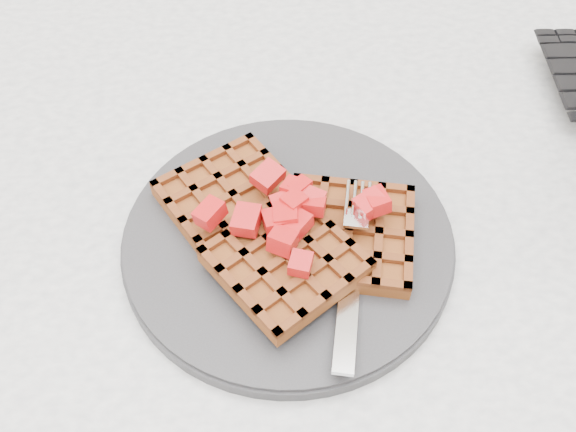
# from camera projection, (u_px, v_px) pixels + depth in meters

# --- Properties ---
(table) EXTENTS (1.20, 0.80, 0.75)m
(table) POSITION_uv_depth(u_px,v_px,m) (371.00, 296.00, 0.66)
(table) COLOR silver
(table) RESTS_ON ground
(plate) EXTENTS (0.28, 0.28, 0.02)m
(plate) POSITION_uv_depth(u_px,v_px,m) (288.00, 239.00, 0.55)
(plate) COLOR #252528
(plate) RESTS_ON table
(waffles) EXTENTS (0.23, 0.22, 0.03)m
(waffles) POSITION_uv_depth(u_px,v_px,m) (289.00, 229.00, 0.54)
(waffles) COLOR brown
(waffles) RESTS_ON plate
(strawberry_pile) EXTENTS (0.15, 0.15, 0.02)m
(strawberry_pile) POSITION_uv_depth(u_px,v_px,m) (288.00, 205.00, 0.52)
(strawberry_pile) COLOR #9B050A
(strawberry_pile) RESTS_ON waffles
(fork) EXTENTS (0.06, 0.18, 0.02)m
(fork) POSITION_uv_depth(u_px,v_px,m) (352.00, 265.00, 0.52)
(fork) COLOR silver
(fork) RESTS_ON plate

